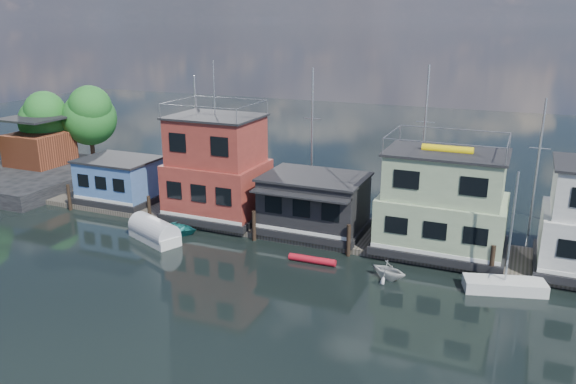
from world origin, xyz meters
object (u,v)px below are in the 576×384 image
at_px(red_kayak, 312,260).
at_px(houseboat_blue, 120,180).
at_px(dinghy_white, 388,270).
at_px(dinghy_teal, 173,229).
at_px(tarp_runabout, 154,232).
at_px(day_sailer, 505,285).
at_px(houseboat_green, 443,203).
at_px(houseboat_dark, 314,203).
at_px(houseboat_red, 217,169).

bearing_deg(red_kayak, houseboat_blue, 164.35).
xyz_separation_m(dinghy_white, dinghy_teal, (-16.36, 1.29, -0.22)).
bearing_deg(dinghy_teal, tarp_runabout, 156.85).
bearing_deg(day_sailer, houseboat_green, 120.51).
xyz_separation_m(day_sailer, dinghy_teal, (-22.92, 0.23, -0.04)).
height_order(tarp_runabout, red_kayak, tarp_runabout).
height_order(red_kayak, dinghy_teal, dinghy_teal).
bearing_deg(houseboat_dark, day_sailer, -17.23).
xyz_separation_m(houseboat_dark, dinghy_teal, (-9.57, -3.92, -2.04)).
bearing_deg(tarp_runabout, houseboat_blue, 166.06).
distance_m(houseboat_blue, red_kayak, 19.91).
xyz_separation_m(red_kayak, day_sailer, (11.64, 0.69, 0.19)).
relative_size(houseboat_red, red_kayak, 3.77).
xyz_separation_m(tarp_runabout, dinghy_white, (16.81, 0.39, -0.06)).
height_order(houseboat_dark, houseboat_green, houseboat_green).
bearing_deg(houseboat_blue, red_kayak, -14.17).
height_order(houseboat_red, red_kayak, houseboat_red).
xyz_separation_m(red_kayak, dinghy_teal, (-11.28, 0.92, 0.15)).
relative_size(houseboat_dark, day_sailer, 1.03).
relative_size(houseboat_blue, day_sailer, 0.89).
xyz_separation_m(houseboat_blue, dinghy_white, (24.29, -5.22, -1.60)).
relative_size(houseboat_red, houseboat_dark, 1.60).
relative_size(houseboat_green, tarp_runabout, 1.78).
relative_size(houseboat_green, dinghy_white, 3.67).
xyz_separation_m(houseboat_red, red_kayak, (9.71, -4.85, -3.87)).
xyz_separation_m(houseboat_red, tarp_runabout, (-2.02, -5.62, -3.44)).
height_order(dinghy_white, dinghy_teal, dinghy_white).
relative_size(day_sailer, dinghy_teal, 1.96).
bearing_deg(houseboat_green, houseboat_blue, -180.00).
distance_m(tarp_runabout, day_sailer, 23.42).
relative_size(houseboat_dark, dinghy_teal, 2.03).
xyz_separation_m(red_kayak, dinghy_white, (5.08, -0.37, 0.37)).
distance_m(houseboat_red, houseboat_green, 17.01).
bearing_deg(houseboat_dark, tarp_runabout, -150.82).
bearing_deg(dinghy_white, houseboat_dark, 69.62).
relative_size(red_kayak, day_sailer, 0.44).
bearing_deg(tarp_runabout, houseboat_green, 39.43).
bearing_deg(dinghy_teal, houseboat_blue, 55.53).
height_order(houseboat_green, red_kayak, houseboat_green).
distance_m(houseboat_red, red_kayak, 11.53).
relative_size(houseboat_green, red_kayak, 2.67).
bearing_deg(red_kayak, houseboat_red, 151.98).
xyz_separation_m(houseboat_blue, houseboat_green, (26.50, 0.00, 1.34)).
bearing_deg(houseboat_dark, red_kayak, -70.48).
bearing_deg(dinghy_white, houseboat_green, -5.84).
relative_size(houseboat_dark, houseboat_green, 0.88).
height_order(houseboat_green, dinghy_teal, houseboat_green).
distance_m(houseboat_red, tarp_runabout, 6.89).
distance_m(houseboat_red, houseboat_dark, 8.18).
bearing_deg(houseboat_red, tarp_runabout, -109.82).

